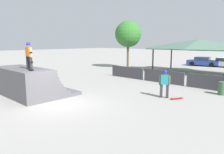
# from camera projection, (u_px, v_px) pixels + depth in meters

# --- Properties ---
(ground_plane) EXTENTS (160.00, 160.00, 0.00)m
(ground_plane) POSITION_uv_depth(u_px,v_px,m) (61.00, 105.00, 11.79)
(ground_plane) COLOR gray
(quarter_pipe_ramp) EXTENTS (4.84, 3.65, 1.76)m
(quarter_pipe_ramp) POSITION_uv_depth(u_px,v_px,m) (28.00, 83.00, 13.89)
(quarter_pipe_ramp) COLOR #565459
(quarter_pipe_ramp) RESTS_ON ground
(skater_on_deck) EXTENTS (0.67, 0.24, 1.59)m
(skater_on_deck) POSITION_uv_depth(u_px,v_px,m) (29.00, 54.00, 12.87)
(skater_on_deck) COLOR #2D2D33
(skater_on_deck) RESTS_ON quarter_pipe_ramp
(skateboard_on_deck) EXTENTS (0.88, 0.42, 0.09)m
(skateboard_on_deck) POSITION_uv_depth(u_px,v_px,m) (31.00, 69.00, 12.49)
(skateboard_on_deck) COLOR red
(skateboard_on_deck) RESTS_ON quarter_pipe_ramp
(bystander_walking) EXTENTS (0.64, 0.41, 1.72)m
(bystander_walking) POSITION_uv_depth(u_px,v_px,m) (165.00, 81.00, 13.16)
(bystander_walking) COLOR #2D2D33
(bystander_walking) RESTS_ON ground
(skateboard_on_ground) EXTENTS (0.55, 0.81, 0.09)m
(skateboard_on_ground) POSITION_uv_depth(u_px,v_px,m) (177.00, 98.00, 12.95)
(skateboard_on_ground) COLOR red
(skateboard_on_ground) RESTS_ON ground
(barrier_fence) EXTENTS (11.46, 0.12, 1.05)m
(barrier_fence) POSITION_uv_depth(u_px,v_px,m) (163.00, 77.00, 18.03)
(barrier_fence) COLOR #3D3D42
(barrier_fence) RESTS_ON ground
(pavilion_shelter) EXTENTS (10.00, 4.95, 3.65)m
(pavilion_shelter) POSITION_uv_depth(u_px,v_px,m) (198.00, 45.00, 23.13)
(pavilion_shelter) COLOR #2D2D33
(pavilion_shelter) RESTS_ON ground
(tree_far_back) EXTENTS (3.30, 3.30, 6.00)m
(tree_far_back) POSITION_uv_depth(u_px,v_px,m) (128.00, 34.00, 27.49)
(tree_far_back) COLOR brown
(tree_far_back) RESTS_ON ground
(trash_bin) EXTENTS (0.52, 0.52, 0.85)m
(trash_bin) POSITION_uv_depth(u_px,v_px,m) (222.00, 88.00, 13.98)
(trash_bin) COLOR #385B3D
(trash_bin) RESTS_ON ground
(parked_car_blue) EXTENTS (4.42, 2.44, 1.27)m
(parked_car_blue) POSITION_uv_depth(u_px,v_px,m) (203.00, 62.00, 30.76)
(parked_car_blue) COLOR navy
(parked_car_blue) RESTS_ON ground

